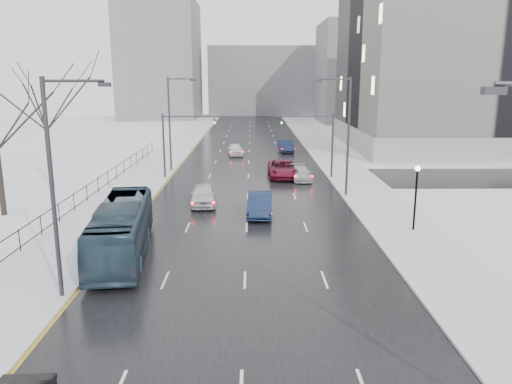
{
  "coord_description": "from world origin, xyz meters",
  "views": [
    {
      "loc": [
        0.36,
        -1.37,
        9.94
      ],
      "look_at": [
        0.63,
        30.96,
        2.5
      ],
      "focal_mm": 35.0,
      "sensor_mm": 36.0,
      "label": 1
    }
  ],
  "objects_px": {
    "bus": "(122,229)",
    "sedan_right_far": "(300,173)",
    "streetlight_l_near": "(56,179)",
    "streetlight_l_far": "(172,119)",
    "sedan_center_near": "(203,195)",
    "mast_signal_left": "(174,138)",
    "mast_signal_right": "(322,138)",
    "no_uturn_sign": "(348,162)",
    "streetlight_r_mid": "(346,131)",
    "sedan_center_far": "(235,149)",
    "sedan_right_distant": "(286,146)",
    "sedan_right_cross": "(283,169)",
    "tree_park_e": "(52,187)",
    "tree_park_d": "(5,216)",
    "sedan_right_near": "(260,204)",
    "lamppost_r_mid": "(416,188)"
  },
  "relations": [
    {
      "from": "tree_park_d",
      "to": "mast_signal_right",
      "type": "bearing_deg",
      "value": 29.12
    },
    {
      "from": "bus",
      "to": "sedan_right_far",
      "type": "xyz_separation_m",
      "value": [
        12.17,
        21.29,
        -0.87
      ]
    },
    {
      "from": "mast_signal_right",
      "to": "mast_signal_left",
      "type": "xyz_separation_m",
      "value": [
        -14.65,
        0.0,
        0.0
      ]
    },
    {
      "from": "lamppost_r_mid",
      "to": "no_uturn_sign",
      "type": "distance_m",
      "value": 14.13
    },
    {
      "from": "sedan_right_near",
      "to": "sedan_center_far",
      "type": "relative_size",
      "value": 1.13
    },
    {
      "from": "sedan_center_far",
      "to": "mast_signal_left",
      "type": "bearing_deg",
      "value": -116.73
    },
    {
      "from": "sedan_right_near",
      "to": "sedan_right_far",
      "type": "relative_size",
      "value": 1.1
    },
    {
      "from": "tree_park_d",
      "to": "lamppost_r_mid",
      "type": "height_order",
      "value": "tree_park_d"
    },
    {
      "from": "sedan_right_cross",
      "to": "mast_signal_right",
      "type": "bearing_deg",
      "value": -6.85
    },
    {
      "from": "lamppost_r_mid",
      "to": "sedan_right_near",
      "type": "bearing_deg",
      "value": 158.15
    },
    {
      "from": "streetlight_l_near",
      "to": "sedan_center_near",
      "type": "xyz_separation_m",
      "value": [
        4.67,
        17.17,
        -4.75
      ]
    },
    {
      "from": "sedan_right_distant",
      "to": "tree_park_e",
      "type": "bearing_deg",
      "value": -141.03
    },
    {
      "from": "lamppost_r_mid",
      "to": "sedan_center_far",
      "type": "distance_m",
      "value": 35.58
    },
    {
      "from": "tree_park_d",
      "to": "sedan_right_distant",
      "type": "bearing_deg",
      "value": 54.54
    },
    {
      "from": "mast_signal_left",
      "to": "sedan_right_near",
      "type": "bearing_deg",
      "value": -59.36
    },
    {
      "from": "mast_signal_right",
      "to": "sedan_right_distant",
      "type": "xyz_separation_m",
      "value": [
        -2.35,
        17.98,
        -3.26
      ]
    },
    {
      "from": "sedan_center_near",
      "to": "sedan_right_far",
      "type": "height_order",
      "value": "sedan_center_near"
    },
    {
      "from": "streetlight_l_near",
      "to": "streetlight_l_far",
      "type": "height_order",
      "value": "same"
    },
    {
      "from": "mast_signal_left",
      "to": "streetlight_l_near",
      "type": "bearing_deg",
      "value": -91.72
    },
    {
      "from": "no_uturn_sign",
      "to": "sedan_right_distant",
      "type": "height_order",
      "value": "no_uturn_sign"
    },
    {
      "from": "streetlight_r_mid",
      "to": "sedan_right_near",
      "type": "relative_size",
      "value": 1.98
    },
    {
      "from": "streetlight_r_mid",
      "to": "sedan_center_far",
      "type": "bearing_deg",
      "value": 113.27
    },
    {
      "from": "streetlight_l_near",
      "to": "mast_signal_left",
      "type": "xyz_separation_m",
      "value": [
        0.84,
        28.0,
        -1.51
      ]
    },
    {
      "from": "streetlight_l_far",
      "to": "sedan_center_near",
      "type": "distance_m",
      "value": 16.26
    },
    {
      "from": "streetlight_r_mid",
      "to": "streetlight_l_near",
      "type": "relative_size",
      "value": 1.0
    },
    {
      "from": "streetlight_r_mid",
      "to": "sedan_center_near",
      "type": "xyz_separation_m",
      "value": [
        -11.67,
        -2.83,
        -4.75
      ]
    },
    {
      "from": "tree_park_e",
      "to": "no_uturn_sign",
      "type": "bearing_deg",
      "value": 0.0
    },
    {
      "from": "sedan_right_near",
      "to": "sedan_right_cross",
      "type": "height_order",
      "value": "sedan_right_cross"
    },
    {
      "from": "tree_park_d",
      "to": "mast_signal_right",
      "type": "xyz_separation_m",
      "value": [
        25.13,
        14.0,
        4.11
      ]
    },
    {
      "from": "tree_park_d",
      "to": "lamppost_r_mid",
      "type": "distance_m",
      "value": 29.23
    },
    {
      "from": "sedan_right_near",
      "to": "sedan_right_cross",
      "type": "xyz_separation_m",
      "value": [
        2.55,
        14.33,
        0.03
      ]
    },
    {
      "from": "sedan_center_far",
      "to": "no_uturn_sign",
      "type": "bearing_deg",
      "value": -66.76
    },
    {
      "from": "sedan_center_near",
      "to": "sedan_right_distant",
      "type": "relative_size",
      "value": 0.99
    },
    {
      "from": "bus",
      "to": "sedan_center_far",
      "type": "relative_size",
      "value": 2.47
    },
    {
      "from": "streetlight_l_near",
      "to": "sedan_right_far",
      "type": "height_order",
      "value": "streetlight_l_near"
    },
    {
      "from": "tree_park_d",
      "to": "sedan_right_far",
      "type": "distance_m",
      "value": 26.38
    },
    {
      "from": "streetlight_l_near",
      "to": "sedan_right_far",
      "type": "relative_size",
      "value": 2.18
    },
    {
      "from": "lamppost_r_mid",
      "to": "streetlight_l_far",
      "type": "bearing_deg",
      "value": 131.06
    },
    {
      "from": "streetlight_r_mid",
      "to": "sedan_center_far",
      "type": "xyz_separation_m",
      "value": [
        -9.95,
        23.13,
        -4.82
      ]
    },
    {
      "from": "streetlight_l_far",
      "to": "sedan_center_far",
      "type": "xyz_separation_m",
      "value": [
        6.38,
        11.13,
        -4.82
      ]
    },
    {
      "from": "bus",
      "to": "streetlight_r_mid",
      "type": "bearing_deg",
      "value": 36.43
    },
    {
      "from": "sedan_right_cross",
      "to": "sedan_center_far",
      "type": "bearing_deg",
      "value": 108.26
    },
    {
      "from": "sedan_right_cross",
      "to": "sedan_right_far",
      "type": "height_order",
      "value": "sedan_right_cross"
    },
    {
      "from": "no_uturn_sign",
      "to": "sedan_center_near",
      "type": "relative_size",
      "value": 0.56
    },
    {
      "from": "streetlight_l_far",
      "to": "sedan_right_near",
      "type": "xyz_separation_m",
      "value": [
        9.11,
        -17.97,
        -4.75
      ]
    },
    {
      "from": "streetlight_l_far",
      "to": "sedan_center_far",
      "type": "relative_size",
      "value": 2.24
    },
    {
      "from": "sedan_center_far",
      "to": "sedan_right_distant",
      "type": "bearing_deg",
      "value": 16.23
    },
    {
      "from": "streetlight_r_mid",
      "to": "sedan_right_far",
      "type": "relative_size",
      "value": 2.18
    },
    {
      "from": "bus",
      "to": "sedan_right_distant",
      "type": "bearing_deg",
      "value": 66.5
    },
    {
      "from": "tree_park_e",
      "to": "mast_signal_left",
      "type": "xyz_separation_m",
      "value": [
        10.87,
        4.0,
        4.11
      ]
    }
  ]
}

